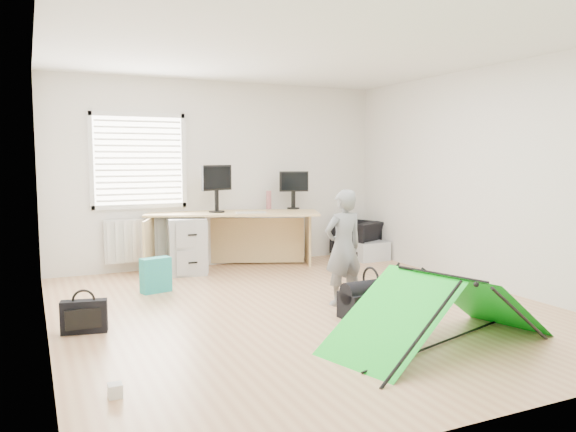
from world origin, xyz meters
name	(u,v)px	position (x,y,z in m)	size (l,w,h in m)	color
ground	(304,308)	(0.00, 0.00, 0.00)	(5.50, 5.50, 0.00)	tan
back_wall	(221,174)	(0.00, 2.75, 1.35)	(5.00, 0.02, 2.70)	silver
window	(139,161)	(-1.20, 2.71, 1.55)	(1.20, 0.06, 1.20)	silver
radiator	(142,240)	(-1.20, 2.67, 0.45)	(1.00, 0.12, 0.60)	silver
desk	(233,241)	(0.03, 2.32, 0.41)	(2.41, 0.77, 0.82)	tan
filing_cabinet	(186,245)	(-0.65, 2.37, 0.39)	(0.50, 0.66, 0.77)	#ADB0B3
monitor_left	(217,195)	(-0.20, 2.38, 1.07)	(0.51, 0.11, 0.49)	black
monitor_right	(293,195)	(1.02, 2.40, 1.03)	(0.43, 0.09, 0.41)	black
keyboard	(251,213)	(0.19, 2.06, 0.83)	(0.42, 0.14, 0.02)	beige
thermos	(269,200)	(0.68, 2.55, 0.96)	(0.08, 0.08, 0.27)	#AA5F64
office_chair	(357,239)	(2.13, 2.37, 0.30)	(0.64, 0.66, 0.60)	black
person	(343,248)	(0.46, -0.03, 0.63)	(0.46, 0.30, 1.26)	gray
kite	(440,310)	(0.53, -1.53, 0.31)	(1.98, 0.87, 0.62)	#14D925
storage_crate	(370,251)	(2.19, 2.08, 0.15)	(0.52, 0.36, 0.29)	silver
tote_bag	(156,275)	(-1.27, 1.39, 0.21)	(0.35, 0.15, 0.41)	teal
laptop_bag	(84,317)	(-2.19, 0.10, 0.15)	(0.40, 0.12, 0.30)	black
white_box	(115,391)	(-2.13, -1.45, 0.05)	(0.09, 0.09, 0.09)	silver
duffel_bag	(370,304)	(0.47, -0.56, 0.13)	(0.61, 0.31, 0.27)	black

